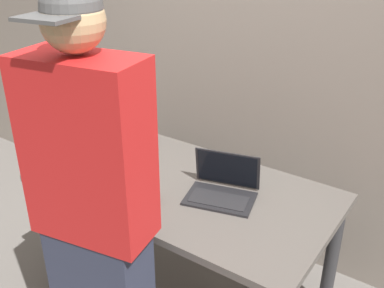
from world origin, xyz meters
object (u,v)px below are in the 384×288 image
at_px(beer_bottle_green, 110,130).
at_px(coffee_mug, 148,190).
at_px(beer_bottle_dark, 126,137).
at_px(person_figure, 96,220).
at_px(laptop, 223,187).

xyz_separation_m(beer_bottle_green, coffee_mug, (0.55, -0.32, -0.06)).
distance_m(beer_bottle_dark, person_figure, 0.91).
relative_size(beer_bottle_green, coffee_mug, 2.77).
bearing_deg(beer_bottle_dark, laptop, -6.45).
relative_size(laptop, coffee_mug, 3.47).
bearing_deg(coffee_mug, laptop, 41.13).
xyz_separation_m(beer_bottle_dark, person_figure, (0.52, -0.75, 0.07)).
height_order(beer_bottle_dark, beer_bottle_green, beer_bottle_green).
xyz_separation_m(beer_bottle_dark, coffee_mug, (0.43, -0.32, -0.05)).
bearing_deg(beer_bottle_dark, coffee_mug, -36.85).
height_order(beer_bottle_green, person_figure, person_figure).
xyz_separation_m(beer_bottle_green, person_figure, (0.65, -0.74, 0.05)).
bearing_deg(coffee_mug, beer_bottle_dark, 143.15).
bearing_deg(coffee_mug, beer_bottle_green, 150.29).
relative_size(beer_bottle_dark, person_figure, 0.14).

